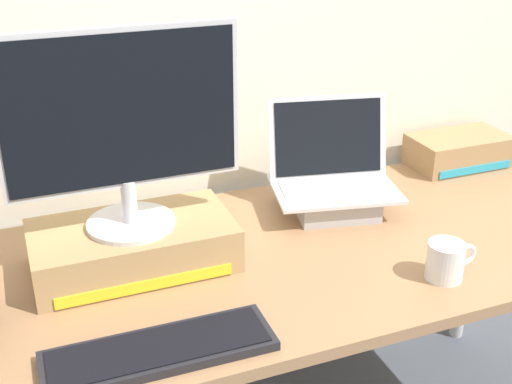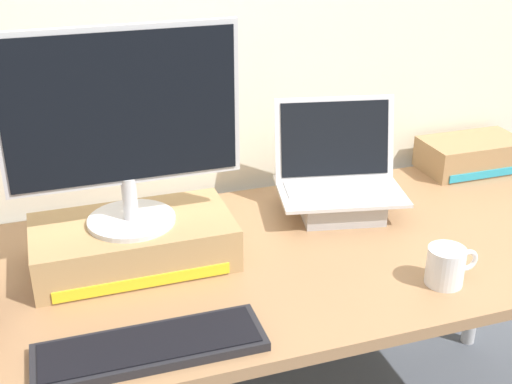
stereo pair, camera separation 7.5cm
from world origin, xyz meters
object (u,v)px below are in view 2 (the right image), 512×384
(external_keyboard, at_px, (150,347))
(coffee_mug, at_px, (446,266))
(toner_box_yellow, at_px, (134,242))
(open_laptop, at_px, (339,190))
(toner_box_cyan, at_px, (471,154))
(desktop_monitor, at_px, (123,124))

(external_keyboard, relative_size, coffee_mug, 3.53)
(toner_box_yellow, relative_size, open_laptop, 1.24)
(toner_box_yellow, distance_m, toner_box_cyan, 1.15)
(toner_box_yellow, height_order, desktop_monitor, desktop_monitor)
(toner_box_yellow, bearing_deg, coffee_mug, -25.83)
(open_laptop, bearing_deg, external_keyboard, -131.94)
(toner_box_cyan, bearing_deg, desktop_monitor, -167.93)
(desktop_monitor, bearing_deg, coffee_mug, -25.78)
(toner_box_yellow, bearing_deg, external_keyboard, -94.25)
(toner_box_yellow, relative_size, desktop_monitor, 0.89)
(open_laptop, height_order, coffee_mug, open_laptop)
(desktop_monitor, relative_size, open_laptop, 1.40)
(coffee_mug, height_order, toner_box_cyan, toner_box_cyan)
(open_laptop, bearing_deg, toner_box_yellow, -158.75)
(open_laptop, bearing_deg, coffee_mug, -67.96)
(desktop_monitor, relative_size, external_keyboard, 1.17)
(coffee_mug, distance_m, toner_box_cyan, 0.73)
(desktop_monitor, xyz_separation_m, toner_box_cyan, (1.13, 0.24, -0.31))
(toner_box_yellow, distance_m, open_laptop, 0.60)
(toner_box_yellow, height_order, toner_box_cyan, toner_box_yellow)
(desktop_monitor, distance_m, toner_box_cyan, 1.20)
(toner_box_yellow, xyz_separation_m, open_laptop, (0.59, 0.10, 0.01))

